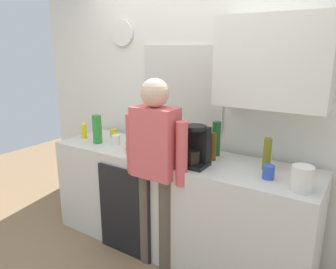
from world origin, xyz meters
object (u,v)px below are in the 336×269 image
(bottle_green_wine, at_px, (216,139))
(bottle_amber_beer, at_px, (213,147))
(bottle_olive_oil, at_px, (267,154))
(dish_soap, at_px, (84,131))
(cup_white_mug, at_px, (116,140))
(bottle_clear_soda, at_px, (97,129))
(storage_canister, at_px, (302,179))
(cup_yellow_cup, at_px, (114,133))
(person_at_sink, at_px, (155,161))
(coffee_maker, at_px, (197,148))
(mixing_bowl, at_px, (138,145))
(potted_plant, at_px, (158,146))
(cup_blue_mug, at_px, (268,172))

(bottle_green_wine, bearing_deg, bottle_amber_beer, -77.86)
(bottle_olive_oil, relative_size, dish_soap, 1.39)
(cup_white_mug, distance_m, dish_soap, 0.43)
(bottle_green_wine, relative_size, bottle_clear_soda, 1.07)
(bottle_amber_beer, xyz_separation_m, storage_canister, (0.74, -0.23, -0.03))
(cup_yellow_cup, xyz_separation_m, person_at_sink, (0.85, -0.44, -0.01))
(coffee_maker, bearing_deg, cup_yellow_cup, 166.56)
(bottle_clear_soda, distance_m, cup_white_mug, 0.22)
(mixing_bowl, bearing_deg, bottle_olive_oil, 6.60)
(cup_white_mug, distance_m, mixing_bowl, 0.27)
(coffee_maker, distance_m, potted_plant, 0.31)
(dish_soap, bearing_deg, cup_white_mug, 0.69)
(bottle_amber_beer, distance_m, storage_canister, 0.78)
(bottle_amber_beer, distance_m, bottle_clear_soda, 1.17)
(cup_blue_mug, bearing_deg, dish_soap, 179.03)
(cup_blue_mug, bearing_deg, storage_canister, -19.27)
(bottle_amber_beer, height_order, potted_plant, same)
(bottle_amber_beer, xyz_separation_m, cup_yellow_cup, (-1.17, 0.08, -0.07))
(bottle_amber_beer, height_order, storage_canister, bottle_amber_beer)
(bottle_olive_oil, distance_m, mixing_bowl, 1.15)
(bottle_green_wine, distance_m, bottle_olive_oil, 0.48)
(potted_plant, bearing_deg, cup_white_mug, 164.32)
(bottle_clear_soda, height_order, person_at_sink, person_at_sink)
(coffee_maker, bearing_deg, storage_canister, -3.09)
(bottle_olive_oil, bearing_deg, bottle_green_wine, 167.19)
(cup_blue_mug, relative_size, storage_canister, 0.59)
(person_at_sink, bearing_deg, mixing_bowl, 133.22)
(coffee_maker, xyz_separation_m, bottle_clear_soda, (-1.11, 0.02, -0.01))
(mixing_bowl, bearing_deg, potted_plant, -25.67)
(cup_white_mug, xyz_separation_m, mixing_bowl, (0.27, -0.00, -0.01))
(bottle_green_wine, xyz_separation_m, cup_white_mug, (-0.94, -0.23, -0.10))
(bottle_amber_beer, relative_size, cup_white_mug, 2.42)
(bottle_clear_soda, height_order, cup_yellow_cup, bottle_clear_soda)
(coffee_maker, bearing_deg, bottle_green_wine, 85.51)
(bottle_green_wine, height_order, potted_plant, bottle_green_wine)
(bottle_olive_oil, height_order, bottle_clear_soda, bottle_clear_soda)
(bottle_amber_beer, xyz_separation_m, potted_plant, (-0.35, -0.28, 0.02))
(bottle_amber_beer, height_order, bottle_green_wine, bottle_green_wine)
(cup_blue_mug, xyz_separation_m, storage_canister, (0.24, -0.08, 0.04))
(coffee_maker, relative_size, storage_canister, 1.94)
(bottle_amber_beer, height_order, mixing_bowl, bottle_amber_beer)
(cup_yellow_cup, bearing_deg, cup_blue_mug, -7.73)
(bottle_clear_soda, xyz_separation_m, storage_canister, (1.90, -0.07, -0.05))
(cup_blue_mug, relative_size, dish_soap, 0.56)
(mixing_bowl, bearing_deg, cup_white_mug, 178.98)
(coffee_maker, distance_m, cup_yellow_cup, 1.16)
(bottle_olive_oil, bearing_deg, mixing_bowl, -173.40)
(bottle_clear_soda, bearing_deg, coffee_maker, -1.28)
(cup_yellow_cup, relative_size, dish_soap, 0.47)
(cup_yellow_cup, xyz_separation_m, storage_canister, (1.92, -0.31, 0.04))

